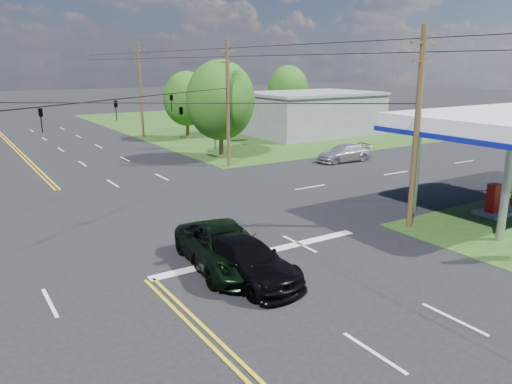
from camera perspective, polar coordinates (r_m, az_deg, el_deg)
ground at (r=26.47m, az=-18.27°, el=-3.42°), size 280.00×280.00×0.00m
grass_ne at (r=70.24m, az=3.32°, el=8.08°), size 46.00×48.00×0.03m
stop_bar at (r=21.32m, az=0.64°, el=-6.99°), size 10.00×0.50×0.02m
retail_ne at (r=57.50m, az=6.33°, el=8.80°), size 14.00×10.00×4.40m
pole_se at (r=24.65m, az=17.90°, el=7.06°), size 1.60×0.28×9.50m
pole_ne at (r=38.64m, az=-3.25°, el=10.17°), size 1.60×0.28×9.50m
pole_right_far at (r=55.94m, az=-13.04°, el=11.42°), size 1.60×0.28×10.00m
span_wire_signals at (r=25.35m, az=-19.34°, el=9.59°), size 26.00×18.00×1.13m
power_lines at (r=23.36m, az=-18.69°, el=15.71°), size 26.04×100.00×0.64m
tree_right_a at (r=41.75m, az=-4.09°, el=10.41°), size 5.70×5.70×8.18m
tree_right_b at (r=53.62m, az=-7.93°, el=10.51°), size 4.94×4.94×7.09m
tree_far_r at (r=67.68m, az=3.69°, el=11.69°), size 5.32×5.32×7.63m
pickup_dkgreen at (r=19.66m, az=-3.46°, el=-6.37°), size 3.41×6.15×1.63m
suv_black at (r=18.59m, az=-1.41°, el=-7.75°), size 2.79×5.56×1.55m
sedan_far at (r=41.53m, az=10.00°, el=4.40°), size 4.88×2.20×1.39m
polesign_ne at (r=46.61m, az=-4.80°, el=11.73°), size 2.02×0.69×7.33m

